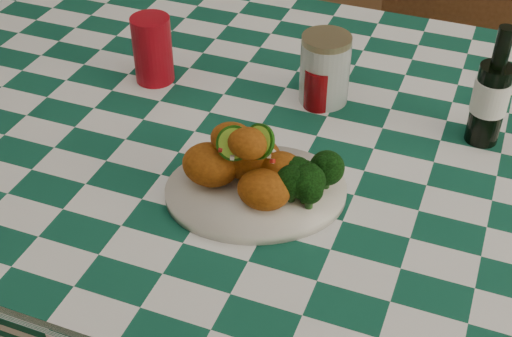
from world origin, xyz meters
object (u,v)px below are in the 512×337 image
at_px(fried_chicken_pile, 251,158).
at_px(mason_jar, 325,69).
at_px(beer_bottle, 493,86).
at_px(dining_table, 261,275).
at_px(wooden_chair_left, 206,58).
at_px(ketchup_bottle, 319,77).
at_px(wooden_chair_right, 432,100).
at_px(red_tumbler, 153,49).
at_px(plate, 256,191).

bearing_deg(fried_chicken_pile, mason_jar, 85.29).
xyz_separation_m(mason_jar, beer_bottle, (0.29, -0.02, 0.04)).
bearing_deg(beer_bottle, dining_table, -165.82).
bearing_deg(wooden_chair_left, beer_bottle, -54.94).
relative_size(dining_table, wooden_chair_left, 1.92).
height_order(dining_table, wooden_chair_left, wooden_chair_left).
relative_size(ketchup_bottle, beer_bottle, 0.57).
xyz_separation_m(wooden_chair_left, wooden_chair_right, (0.68, 0.02, -0.00)).
relative_size(dining_table, mason_jar, 12.62).
relative_size(dining_table, red_tumbler, 12.66).
xyz_separation_m(dining_table, beer_bottle, (0.37, 0.09, 0.50)).
height_order(red_tumbler, wooden_chair_left, red_tumbler).
relative_size(plate, red_tumbler, 2.17).
bearing_deg(wooden_chair_left, wooden_chair_right, -15.72).
bearing_deg(red_tumbler, dining_table, -15.18).
bearing_deg(wooden_chair_left, mason_jar, -66.30).
bearing_deg(fried_chicken_pile, plate, 0.00).
distance_m(beer_bottle, wooden_chair_right, 0.82).
bearing_deg(wooden_chair_right, mason_jar, -104.18).
bearing_deg(beer_bottle, red_tumbler, -177.56).
distance_m(mason_jar, beer_bottle, 0.30).
distance_m(beer_bottle, wooden_chair_left, 1.15).
xyz_separation_m(ketchup_bottle, wooden_chair_right, (0.15, 0.66, -0.42)).
height_order(plate, ketchup_bottle, ketchup_bottle).
distance_m(dining_table, fried_chicken_pile, 0.50).
height_order(beer_bottle, wooden_chair_right, beer_bottle).
xyz_separation_m(ketchup_bottle, beer_bottle, (0.30, 0.00, 0.05)).
xyz_separation_m(fried_chicken_pile, beer_bottle, (0.32, 0.28, 0.04)).
distance_m(ketchup_bottle, wooden_chair_left, 0.93).
distance_m(mason_jar, wooden_chair_left, 0.92).
height_order(ketchup_bottle, wooden_chair_right, ketchup_bottle).
bearing_deg(red_tumbler, wooden_chair_right, 55.51).
bearing_deg(fried_chicken_pile, red_tumbler, 139.77).
height_order(plate, wooden_chair_right, wooden_chair_right).
distance_m(fried_chicken_pile, beer_bottle, 0.43).
height_order(ketchup_bottle, beer_bottle, beer_bottle).
xyz_separation_m(ketchup_bottle, wooden_chair_left, (-0.53, 0.64, -0.42)).
relative_size(mason_jar, beer_bottle, 0.61).
relative_size(fried_chicken_pile, ketchup_bottle, 1.38).
xyz_separation_m(red_tumbler, wooden_chair_left, (-0.21, 0.67, -0.42)).
bearing_deg(wooden_chair_right, ketchup_bottle, -103.95).
distance_m(dining_table, red_tumbler, 0.53).
bearing_deg(ketchup_bottle, plate, -92.88).
bearing_deg(fried_chicken_pile, ketchup_bottle, 85.43).
relative_size(beer_bottle, wooden_chair_left, 0.25).
relative_size(red_tumbler, wooden_chair_left, 0.15).
height_order(fried_chicken_pile, red_tumbler, red_tumbler).
bearing_deg(wooden_chair_right, wooden_chair_left, -179.92).
distance_m(red_tumbler, wooden_chair_left, 0.82).
relative_size(red_tumbler, beer_bottle, 0.61).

